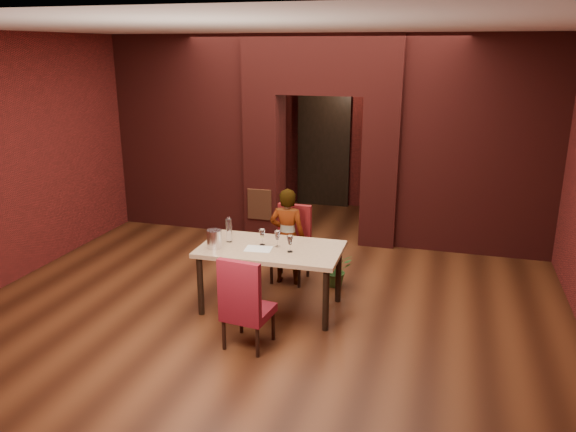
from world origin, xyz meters
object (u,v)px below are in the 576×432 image
at_px(chair_near, 248,301).
at_px(water_bottle, 229,230).
at_px(wine_bucket, 214,239).
at_px(person_seated, 287,236).
at_px(chair_far, 290,245).
at_px(potted_plant, 336,269).
at_px(wine_glass_a, 262,237).
at_px(wine_glass_b, 277,239).
at_px(dining_table, 271,278).
at_px(wine_glass_c, 290,244).

height_order(chair_near, water_bottle, water_bottle).
distance_m(wine_bucket, water_bottle, 0.26).
relative_size(person_seated, wine_bucket, 5.99).
distance_m(chair_far, water_bottle, 1.05).
bearing_deg(wine_bucket, chair_near, -46.17).
distance_m(chair_near, potted_plant, 1.87).
height_order(chair_far, wine_bucket, chair_far).
relative_size(water_bottle, potted_plant, 0.69).
bearing_deg(potted_plant, chair_near, -107.71).
distance_m(wine_bucket, potted_plant, 1.75).
relative_size(chair_far, wine_glass_a, 5.21).
distance_m(chair_near, wine_glass_a, 1.02).
height_order(chair_far, wine_glass_b, chair_far).
distance_m(dining_table, chair_far, 0.87).
relative_size(wine_glass_c, potted_plant, 0.44).
height_order(wine_glass_a, wine_bucket, wine_bucket).
distance_m(wine_glass_b, wine_glass_c, 0.22).
relative_size(wine_glass_b, wine_glass_c, 1.01).
xyz_separation_m(chair_far, water_bottle, (-0.52, -0.82, 0.42)).
bearing_deg(potted_plant, chair_far, -179.66).
height_order(wine_glass_a, potted_plant, wine_glass_a).
bearing_deg(chair_near, person_seated, -80.75).
xyz_separation_m(wine_glass_a, water_bottle, (-0.42, -0.00, 0.06)).
distance_m(wine_glass_c, potted_plant, 1.20).
bearing_deg(dining_table, water_bottle, 174.24).
bearing_deg(dining_table, wine_bucket, -162.94).
bearing_deg(wine_bucket, wine_glass_a, 26.35).
bearing_deg(wine_glass_b, wine_glass_a, 176.78).
distance_m(chair_far, potted_plant, 0.68).
bearing_deg(chair_far, chair_near, -85.06).
relative_size(wine_bucket, water_bottle, 0.71).
relative_size(wine_bucket, potted_plant, 0.48).
bearing_deg(wine_glass_a, potted_plant, 48.36).
bearing_deg(chair_far, wine_glass_a, -94.31).
height_order(dining_table, person_seated, person_seated).
height_order(chair_near, potted_plant, chair_near).
bearing_deg(chair_far, wine_glass_c, -70.92).
xyz_separation_m(chair_far, chair_near, (0.06, -1.75, 0.00)).
bearing_deg(water_bottle, wine_glass_c, -9.42).
bearing_deg(chair_far, wine_bucket, -116.67).
relative_size(dining_table, wine_glass_c, 8.54).
xyz_separation_m(wine_bucket, potted_plant, (1.23, 1.07, -0.66)).
bearing_deg(chair_near, water_bottle, -51.54).
bearing_deg(potted_plant, wine_bucket, -139.02).
xyz_separation_m(dining_table, wine_glass_c, (0.26, -0.09, 0.48)).
relative_size(person_seated, wine_glass_a, 6.67).
bearing_deg(wine_bucket, chair_far, 60.46).
bearing_deg(person_seated, wine_glass_a, 81.45).
xyz_separation_m(chair_far, wine_glass_b, (0.09, -0.83, 0.37)).
bearing_deg(chair_far, dining_table, -86.00).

